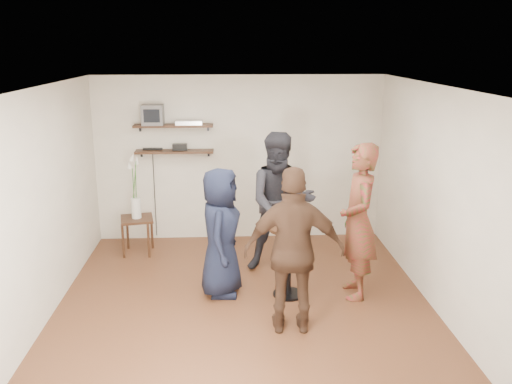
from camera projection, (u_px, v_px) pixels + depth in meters
The scene contains 18 objects.
room at pixel (244, 204), 6.13m from camera, with size 4.58×5.08×2.68m.
shelf_upper at pixel (173, 126), 8.22m from camera, with size 1.20×0.25×0.04m, color black.
shelf_lower at pixel (174, 151), 8.33m from camera, with size 1.20×0.25×0.04m, color black.
crt_monitor at pixel (153, 115), 8.16m from camera, with size 0.32×0.30×0.30m, color #59595B.
dvd_deck at pixel (189, 122), 8.22m from camera, with size 0.40×0.24×0.06m, color silver.
radio at pixel (180, 147), 8.31m from camera, with size 0.22×0.10×0.10m, color black.
power_strip at pixel (153, 149), 8.35m from camera, with size 0.30×0.05×0.03m, color black.
side_table at pixel (137, 224), 8.06m from camera, with size 0.54×0.54×0.56m.
vase_lilies at pixel (135, 197), 7.95m from camera, with size 0.20×0.20×1.00m.
drinks_table at pixel (289, 252), 6.65m from camera, with size 0.49×0.49×0.90m.
wine_glass_fl at pixel (285, 218), 6.48m from camera, with size 0.06×0.06×0.19m.
wine_glass_fr at pixel (295, 218), 6.50m from camera, with size 0.06×0.06×0.19m.
wine_glass_bl at pixel (287, 215), 6.59m from camera, with size 0.07×0.07×0.20m.
wine_glass_br at pixel (291, 215), 6.54m from camera, with size 0.07×0.07×0.22m.
person_plaid at pixel (358, 222), 6.57m from camera, with size 0.70×0.46×1.93m, color #B4142B.
person_dark at pixel (281, 203), 7.35m from camera, with size 0.94×0.73×1.93m, color black.
person_navy at pixel (221, 232), 6.65m from camera, with size 0.79×0.52×1.62m, color black.
person_brown at pixel (294, 251), 5.75m from camera, with size 1.08×0.45×1.84m, color #3F271B.
Camera 1 is at (-0.17, -5.87, 3.04)m, focal length 38.00 mm.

